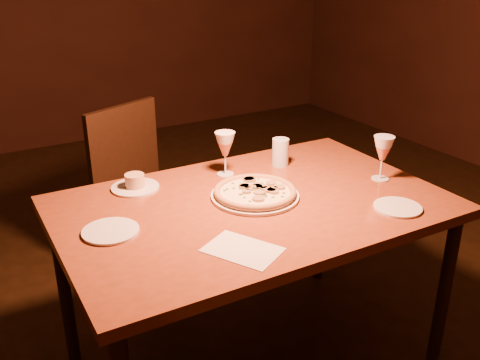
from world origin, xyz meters
TOP-DOWN VIEW (x-y plane):
  - dining_table at (-0.00, -0.01)m, footprint 1.53×1.00m
  - chair_far at (-0.11, 0.93)m, footprint 0.61×0.61m
  - pizza_plate at (0.03, 0.02)m, footprint 0.36×0.36m
  - ramekin_saucer at (-0.36, 0.35)m, footprint 0.20×0.20m
  - wine_glass_far at (0.04, 0.29)m, footprint 0.09×0.09m
  - wine_glass_right at (0.60, -0.10)m, footprint 0.09×0.09m
  - water_tumbler at (0.32, 0.26)m, footprint 0.08×0.08m
  - side_plate_left at (-0.57, 0.03)m, footprint 0.20×0.20m
  - side_plate_near at (0.45, -0.35)m, footprint 0.18×0.18m
  - menu_card at (-0.23, -0.31)m, footprint 0.26×0.29m

SIDE VIEW (x-z plane):
  - chair_far at x=-0.11m, z-range 0.06..1.04m
  - dining_table at x=0.00m, z-range 0.33..1.14m
  - menu_card at x=-0.23m, z-range 0.81..0.81m
  - side_plate_near at x=0.45m, z-range 0.81..0.82m
  - side_plate_left at x=-0.57m, z-range 0.81..0.82m
  - ramekin_saucer at x=-0.36m, z-range 0.80..0.86m
  - pizza_plate at x=0.03m, z-range 0.81..0.85m
  - water_tumbler at x=0.32m, z-range 0.81..0.94m
  - wine_glass_right at x=0.60m, z-range 0.81..1.01m
  - wine_glass_far at x=0.04m, z-range 0.81..1.01m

